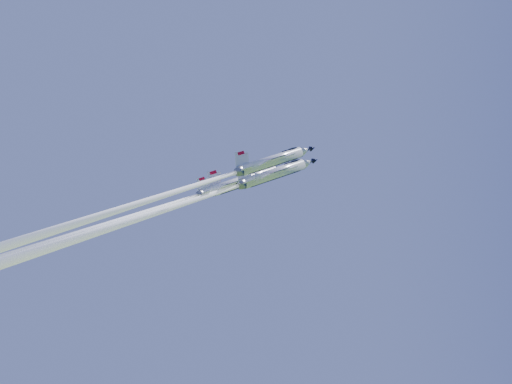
# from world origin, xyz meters

# --- Properties ---
(jet_lead) EXTENTS (43.45, 26.73, 47.31)m
(jet_lead) POSITION_xyz_m (-14.74, -8.10, 80.74)
(jet_lead) COLOR silver
(jet_left) EXTENTS (38.17, 23.51, 37.12)m
(jet_left) POSITION_xyz_m (-16.38, -1.23, 83.14)
(jet_left) COLOR silver
(jet_right) EXTENTS (42.10, 25.90, 47.13)m
(jet_right) POSITION_xyz_m (-14.35, -16.48, 80.38)
(jet_right) COLOR silver
(jet_slot) EXTENTS (35.46, 21.82, 38.29)m
(jet_slot) POSITION_xyz_m (-19.22, -8.66, 79.86)
(jet_slot) COLOR silver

